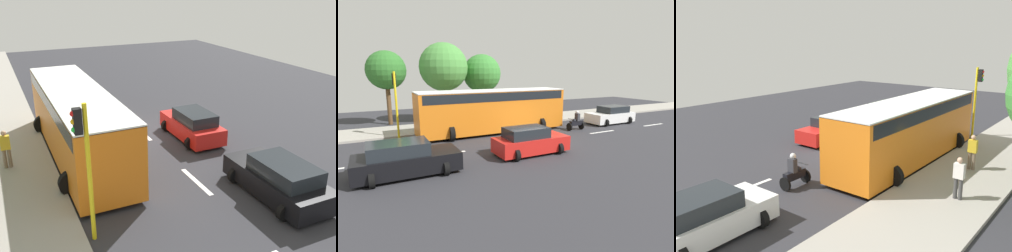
# 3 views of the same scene
# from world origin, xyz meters

# --- Properties ---
(ground_plane) EXTENTS (40.00, 60.00, 0.10)m
(ground_plane) POSITION_xyz_m (0.00, 0.00, -0.05)
(ground_plane) COLOR #2D2D33
(sidewalk) EXTENTS (4.00, 60.00, 0.15)m
(sidewalk) POSITION_xyz_m (7.00, 0.00, 0.07)
(sidewalk) COLOR #9E998E
(sidewalk) RESTS_ON ground
(lane_stripe_north) EXTENTS (0.20, 2.40, 0.01)m
(lane_stripe_north) POSITION_xyz_m (0.00, -6.00, 0.01)
(lane_stripe_north) COLOR white
(lane_stripe_north) RESTS_ON ground
(lane_stripe_mid) EXTENTS (0.20, 2.40, 0.01)m
(lane_stripe_mid) POSITION_xyz_m (0.00, 0.00, 0.01)
(lane_stripe_mid) COLOR white
(lane_stripe_mid) RESTS_ON ground
(lane_stripe_south) EXTENTS (0.20, 2.40, 0.01)m
(lane_stripe_south) POSITION_xyz_m (0.00, 6.00, 0.01)
(lane_stripe_south) COLOR white
(lane_stripe_south) RESTS_ON ground
(lane_stripe_far_south) EXTENTS (0.20, 2.40, 0.01)m
(lane_stripe_far_south) POSITION_xyz_m (0.00, 12.00, 0.01)
(lane_stripe_far_south) COLOR white
(lane_stripe_far_south) RESTS_ON ground
(car_black) EXTENTS (2.32, 4.46, 1.52)m
(car_black) POSITION_xyz_m (-2.23, 8.27, 0.71)
(car_black) COLOR black
(car_black) RESTS_ON ground
(car_red) EXTENTS (2.16, 4.12, 1.52)m
(car_red) POSITION_xyz_m (-2.09, 1.76, 0.71)
(car_red) COLOR red
(car_red) RESTS_ON ground
(car_white) EXTENTS (2.30, 4.24, 1.52)m
(car_white) POSITION_xyz_m (2.25, -9.33, 0.71)
(car_white) COLOR white
(car_white) RESTS_ON ground
(city_bus) EXTENTS (3.20, 11.00, 3.16)m
(city_bus) POSITION_xyz_m (3.69, 1.33, 1.85)
(city_bus) COLOR orange
(city_bus) RESTS_ON ground
(motorcycle) EXTENTS (0.60, 1.30, 1.53)m
(motorcycle) POSITION_xyz_m (1.50, -4.73, 0.64)
(motorcycle) COLOR black
(motorcycle) RESTS_ON ground
(pedestrian_near_signal) EXTENTS (0.40, 0.24, 1.69)m
(pedestrian_near_signal) POSITION_xyz_m (6.85, 1.66, 1.06)
(pedestrian_near_signal) COLOR #72604C
(pedestrian_near_signal) RESTS_ON sidewalk
(pedestrian_by_tree) EXTENTS (0.40, 0.24, 1.69)m
(pedestrian_by_tree) POSITION_xyz_m (7.57, -1.92, 1.06)
(pedestrian_by_tree) COLOR #3F3F3F
(pedestrian_by_tree) RESTS_ON sidewalk
(traffic_light_corner) EXTENTS (0.49, 0.24, 4.50)m
(traffic_light_corner) POSITION_xyz_m (4.85, 7.88, 2.93)
(traffic_light_corner) COLOR yellow
(traffic_light_corner) RESTS_ON ground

